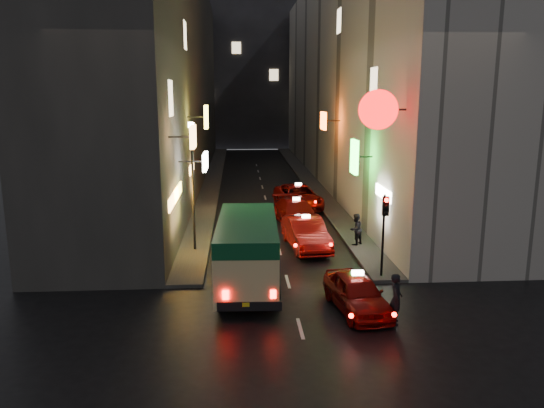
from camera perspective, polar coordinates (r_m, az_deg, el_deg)
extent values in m
plane|color=black|center=(14.80, 5.00, -19.81)|extent=(120.00, 120.00, 0.00)
cube|color=#3C3937|center=(46.82, -11.37, 13.25)|extent=(6.00, 52.00, 18.00)
cube|color=#F6AD56|center=(23.33, -8.50, 7.16)|extent=(0.18, 1.42, 0.97)
cube|color=white|center=(26.99, -7.20, 4.56)|extent=(0.18, 1.98, 0.84)
cube|color=yellow|center=(32.42, -7.10, 9.28)|extent=(0.18, 1.54, 1.39)
cube|color=#F6AD56|center=(24.55, -10.57, 0.54)|extent=(0.10, 3.48, 0.55)
cube|color=yellow|center=(26.20, -10.15, 1.27)|extent=(0.10, 3.09, 0.55)
cube|color=#F6AD56|center=(34.22, -8.67, 3.81)|extent=(0.10, 2.86, 0.55)
cube|color=#FFE5B2|center=(24.60, -10.86, 11.11)|extent=(0.06, 1.30, 1.60)
cube|color=#FFE5B2|center=(32.71, -9.35, 17.48)|extent=(0.06, 1.30, 1.60)
cube|color=#A7A399|center=(47.50, 8.69, 13.32)|extent=(6.00, 52.00, 18.00)
cylinder|color=#F20A0A|center=(22.72, 11.36, 9.92)|extent=(1.65, 0.18, 1.65)
cube|color=#31F836|center=(28.01, 8.85, 5.04)|extent=(0.18, 1.21, 1.76)
cube|color=#F94E0C|center=(36.65, 5.55, 8.90)|extent=(0.18, 1.62, 1.19)
cube|color=white|center=(26.12, 11.90, 1.17)|extent=(0.10, 2.57, 0.55)
cube|color=#FFE5B2|center=(28.31, 10.89, 12.62)|extent=(0.06, 1.30, 1.60)
cube|color=#FFE5B2|center=(38.36, 7.23, 18.96)|extent=(0.06, 1.30, 1.60)
cube|color=#37373D|center=(78.51, -2.32, 14.33)|extent=(30.00, 10.00, 22.00)
cube|color=#43413E|center=(47.11, -6.39, 2.49)|extent=(1.50, 52.00, 0.15)
cube|color=#43413E|center=(47.47, 3.92, 2.61)|extent=(1.50, 52.00, 0.15)
cube|color=#D7CA86|center=(21.23, -2.67, -4.95)|extent=(2.49, 6.57, 2.38)
cube|color=#0E4827|center=(20.98, -2.69, -2.55)|extent=(2.51, 6.59, 0.60)
cube|color=black|center=(21.47, -2.69, -4.09)|extent=(2.43, 3.98, 0.54)
cube|color=black|center=(18.57, -2.44, -10.88)|extent=(2.24, 0.25, 0.33)
cube|color=#FF0A05|center=(18.34, -5.02, -9.75)|extent=(0.20, 0.06, 0.30)
cube|color=#FF0A05|center=(18.37, 0.13, -9.66)|extent=(0.20, 0.06, 0.30)
cylinder|color=black|center=(23.58, -5.23, -6.29)|extent=(0.24, 0.82, 0.82)
cylinder|color=black|center=(19.71, 0.49, -9.98)|extent=(0.24, 0.82, 0.82)
imported|color=#730A07|center=(19.57, 9.14, -9.13)|extent=(2.73, 5.19, 1.57)
cube|color=white|center=(19.27, 9.22, -6.69)|extent=(0.44, 0.24, 0.16)
sphere|color=#FF0A05|center=(17.39, 8.51, -11.81)|extent=(0.16, 0.16, 0.16)
sphere|color=#FF0A05|center=(17.72, 13.01, -11.52)|extent=(0.16, 0.16, 0.16)
imported|color=#730A07|center=(26.80, 3.66, -2.88)|extent=(2.98, 6.00, 1.84)
cube|color=white|center=(26.56, 3.69, -0.78)|extent=(0.44, 0.22, 0.16)
sphere|color=#FF0A05|center=(24.18, 2.53, -4.45)|extent=(0.16, 0.16, 0.16)
sphere|color=#FF0A05|center=(24.41, 6.35, -4.36)|extent=(0.16, 0.16, 0.16)
imported|color=#730A07|center=(31.44, 2.63, -0.72)|extent=(3.15, 5.82, 1.75)
cube|color=white|center=(31.24, 2.65, 1.01)|extent=(0.44, 0.25, 0.16)
sphere|color=#FF0A05|center=(28.93, 1.64, -1.78)|extent=(0.16, 0.16, 0.16)
sphere|color=#FF0A05|center=(29.11, 4.69, -1.73)|extent=(0.16, 0.16, 0.16)
imported|color=#730A07|center=(36.18, 2.85, 1.01)|extent=(3.03, 5.94, 1.81)
cube|color=white|center=(36.00, 2.86, 2.57)|extent=(0.44, 0.23, 0.16)
sphere|color=#FF0A05|center=(33.57, 1.99, 0.20)|extent=(0.16, 0.16, 0.16)
sphere|color=#FF0A05|center=(33.76, 4.70, 0.23)|extent=(0.16, 0.16, 0.16)
imported|color=black|center=(18.76, 13.21, -9.55)|extent=(0.55, 0.73, 2.00)
imported|color=black|center=(27.19, 9.00, -2.48)|extent=(0.80, 0.76, 1.82)
cylinder|color=black|center=(22.64, 11.86, -3.34)|extent=(0.10, 0.10, 3.50)
cube|color=black|center=(22.17, 12.12, -0.22)|extent=(0.26, 0.18, 0.80)
sphere|color=#FF0A05|center=(22.01, 12.23, 0.41)|extent=(0.18, 0.18, 0.18)
sphere|color=black|center=(22.07, 12.20, -0.28)|extent=(0.17, 0.17, 0.17)
sphere|color=black|center=(22.13, 12.17, -0.96)|extent=(0.17, 0.17, 0.17)
cylinder|color=black|center=(25.93, -8.48, 1.56)|extent=(0.12, 0.12, 6.00)
cylinder|color=#FFE5BF|center=(25.56, -8.70, 8.41)|extent=(0.28, 0.28, 0.25)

